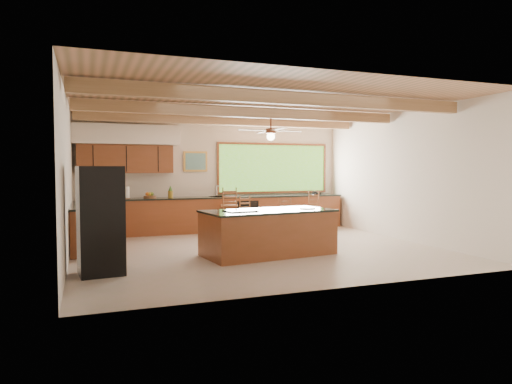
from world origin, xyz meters
name	(u,v)px	position (x,y,z in m)	size (l,w,h in m)	color
ground	(257,249)	(0.00, 0.00, 0.00)	(7.20, 7.20, 0.00)	#B9A79A
room_shell	(239,143)	(-0.17, 0.65, 2.21)	(7.27, 6.54, 3.02)	beige
counter_run	(192,216)	(-0.82, 2.52, 0.46)	(7.12, 3.10, 1.23)	brown
island	(268,232)	(-0.01, -0.63, 0.44)	(2.62, 1.48, 0.89)	brown
refrigerator	(101,220)	(-3.08, -1.20, 0.85)	(0.73, 0.71, 1.70)	black
bar_stool_a	(243,210)	(0.50, 2.40, 0.58)	(0.38, 0.38, 0.98)	brown
bar_stool_b	(230,206)	(0.14, 2.39, 0.70)	(0.50, 0.50, 1.19)	brown
bar_stool_c	(286,213)	(1.33, 1.55, 0.55)	(0.43, 0.43, 0.93)	brown
bar_stool_d	(312,207)	(2.51, 2.40, 0.61)	(0.40, 0.40, 1.03)	brown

